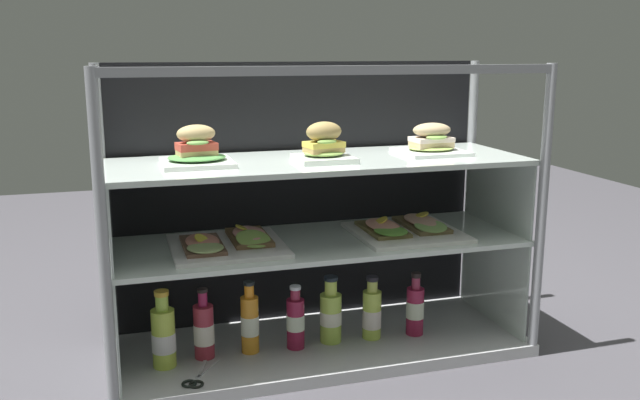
{
  "coord_description": "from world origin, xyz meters",
  "views": [
    {
      "loc": [
        -0.61,
        -2.01,
        0.97
      ],
      "look_at": [
        0.0,
        0.0,
        0.51
      ],
      "focal_mm": 38.49,
      "sensor_mm": 36.0,
      "label": 1
    }
  ],
  "objects_px": {
    "plated_roll_sandwich_far_left": "(322,146)",
    "juice_bottle_back_right": "(296,321)",
    "open_sandwich_tray_right_of_center": "(406,229)",
    "juice_bottle_front_left_end": "(204,331)",
    "juice_bottle_front_fourth": "(250,323)",
    "kitchen_scissors": "(196,380)",
    "juice_bottle_tucked_behind": "(415,309)",
    "plated_roll_sandwich_left_of_center": "(431,142)",
    "open_sandwich_tray_mid_left": "(228,243)",
    "juice_bottle_back_center": "(331,315)",
    "juice_bottle_front_middle": "(164,336)",
    "plated_roll_sandwich_center": "(197,152)",
    "juice_bottle_front_second": "(372,313)"
  },
  "relations": [
    {
      "from": "open_sandwich_tray_mid_left",
      "to": "open_sandwich_tray_right_of_center",
      "type": "distance_m",
      "value": 0.59
    },
    {
      "from": "plated_roll_sandwich_left_of_center",
      "to": "juice_bottle_back_right",
      "type": "relative_size",
      "value": 1.01
    },
    {
      "from": "plated_roll_sandwich_center",
      "to": "juice_bottle_front_middle",
      "type": "bearing_deg",
      "value": -161.89
    },
    {
      "from": "open_sandwich_tray_mid_left",
      "to": "open_sandwich_tray_right_of_center",
      "type": "relative_size",
      "value": 1.0
    },
    {
      "from": "juice_bottle_back_right",
      "to": "juice_bottle_front_fourth",
      "type": "bearing_deg",
      "value": 175.26
    },
    {
      "from": "plated_roll_sandwich_center",
      "to": "juice_bottle_front_left_end",
      "type": "bearing_deg",
      "value": -95.31
    },
    {
      "from": "juice_bottle_front_middle",
      "to": "juice_bottle_back_right",
      "type": "bearing_deg",
      "value": 1.78
    },
    {
      "from": "open_sandwich_tray_mid_left",
      "to": "juice_bottle_front_middle",
      "type": "distance_m",
      "value": 0.34
    },
    {
      "from": "plated_roll_sandwich_center",
      "to": "juice_bottle_front_second",
      "type": "relative_size",
      "value": 0.97
    },
    {
      "from": "plated_roll_sandwich_center",
      "to": "juice_bottle_front_second",
      "type": "xyz_separation_m",
      "value": [
        0.55,
        -0.03,
        -0.56
      ]
    },
    {
      "from": "juice_bottle_front_fourth",
      "to": "kitchen_scissors",
      "type": "distance_m",
      "value": 0.26
    },
    {
      "from": "plated_roll_sandwich_center",
      "to": "juice_bottle_front_left_end",
      "type": "distance_m",
      "value": 0.55
    },
    {
      "from": "juice_bottle_front_middle",
      "to": "juice_bottle_back_right",
      "type": "xyz_separation_m",
      "value": [
        0.41,
        0.01,
        -0.01
      ]
    },
    {
      "from": "juice_bottle_front_second",
      "to": "kitchen_scissors",
      "type": "bearing_deg",
      "value": -166.82
    },
    {
      "from": "juice_bottle_tucked_behind",
      "to": "juice_bottle_back_center",
      "type": "bearing_deg",
      "value": 175.1
    },
    {
      "from": "juice_bottle_back_right",
      "to": "juice_bottle_back_center",
      "type": "bearing_deg",
      "value": 6.52
    },
    {
      "from": "plated_roll_sandwich_left_of_center",
      "to": "juice_bottle_back_right",
      "type": "bearing_deg",
      "value": -175.35
    },
    {
      "from": "juice_bottle_back_center",
      "to": "juice_bottle_front_second",
      "type": "distance_m",
      "value": 0.14
    },
    {
      "from": "plated_roll_sandwich_far_left",
      "to": "juice_bottle_front_fourth",
      "type": "distance_m",
      "value": 0.6
    },
    {
      "from": "open_sandwich_tray_mid_left",
      "to": "plated_roll_sandwich_far_left",
      "type": "bearing_deg",
      "value": -5.97
    },
    {
      "from": "juice_bottle_front_fourth",
      "to": "juice_bottle_tucked_behind",
      "type": "bearing_deg",
      "value": -2.35
    },
    {
      "from": "open_sandwich_tray_mid_left",
      "to": "kitchen_scissors",
      "type": "height_order",
      "value": "open_sandwich_tray_mid_left"
    },
    {
      "from": "juice_bottle_front_fourth",
      "to": "juice_bottle_tucked_behind",
      "type": "relative_size",
      "value": 1.09
    },
    {
      "from": "juice_bottle_front_middle",
      "to": "kitchen_scissors",
      "type": "xyz_separation_m",
      "value": [
        0.08,
        -0.12,
        -0.09
      ]
    },
    {
      "from": "open_sandwich_tray_mid_left",
      "to": "open_sandwich_tray_right_of_center",
      "type": "height_order",
      "value": "open_sandwich_tray_right_of_center"
    },
    {
      "from": "juice_bottle_back_center",
      "to": "juice_bottle_front_fourth",
      "type": "bearing_deg",
      "value": -179.59
    },
    {
      "from": "juice_bottle_front_middle",
      "to": "juice_bottle_front_second",
      "type": "bearing_deg",
      "value": 1.27
    },
    {
      "from": "juice_bottle_front_fourth",
      "to": "kitchen_scissors",
      "type": "height_order",
      "value": "juice_bottle_front_fourth"
    },
    {
      "from": "juice_bottle_front_fourth",
      "to": "juice_bottle_front_second",
      "type": "height_order",
      "value": "juice_bottle_front_fourth"
    },
    {
      "from": "open_sandwich_tray_right_of_center",
      "to": "juice_bottle_front_left_end",
      "type": "height_order",
      "value": "open_sandwich_tray_right_of_center"
    },
    {
      "from": "juice_bottle_front_fourth",
      "to": "kitchen_scissors",
      "type": "xyz_separation_m",
      "value": [
        -0.19,
        -0.15,
        -0.09
      ]
    },
    {
      "from": "plated_roll_sandwich_left_of_center",
      "to": "kitchen_scissors",
      "type": "distance_m",
      "value": 1.04
    },
    {
      "from": "plated_roll_sandwich_left_of_center",
      "to": "juice_bottle_front_middle",
      "type": "bearing_deg",
      "value": -176.69
    },
    {
      "from": "open_sandwich_tray_right_of_center",
      "to": "juice_bottle_front_left_end",
      "type": "distance_m",
      "value": 0.72
    },
    {
      "from": "plated_roll_sandwich_center",
      "to": "open_sandwich_tray_right_of_center",
      "type": "bearing_deg",
      "value": -0.9
    },
    {
      "from": "juice_bottle_front_fourth",
      "to": "juice_bottle_back_right",
      "type": "distance_m",
      "value": 0.15
    },
    {
      "from": "juice_bottle_front_fourth",
      "to": "plated_roll_sandwich_far_left",
      "type": "bearing_deg",
      "value": -5.46
    },
    {
      "from": "kitchen_scissors",
      "to": "open_sandwich_tray_mid_left",
      "type": "bearing_deg",
      "value": 50.91
    },
    {
      "from": "juice_bottle_front_middle",
      "to": "juice_bottle_front_left_end",
      "type": "bearing_deg",
      "value": 12.16
    },
    {
      "from": "open_sandwich_tray_right_of_center",
      "to": "juice_bottle_front_fourth",
      "type": "relative_size",
      "value": 1.46
    },
    {
      "from": "kitchen_scissors",
      "to": "plated_roll_sandwich_left_of_center",
      "type": "bearing_deg",
      "value": 12.28
    },
    {
      "from": "kitchen_scissors",
      "to": "plated_roll_sandwich_far_left",
      "type": "bearing_deg",
      "value": 16.84
    },
    {
      "from": "plated_roll_sandwich_center",
      "to": "juice_bottle_back_center",
      "type": "relative_size",
      "value": 0.93
    },
    {
      "from": "plated_roll_sandwich_center",
      "to": "juice_bottle_tucked_behind",
      "type": "bearing_deg",
      "value": -3.17
    },
    {
      "from": "juice_bottle_front_left_end",
      "to": "plated_roll_sandwich_left_of_center",
      "type": "bearing_deg",
      "value": 1.86
    },
    {
      "from": "plated_roll_sandwich_far_left",
      "to": "juice_bottle_back_center",
      "type": "distance_m",
      "value": 0.56
    },
    {
      "from": "juice_bottle_back_right",
      "to": "juice_bottle_front_second",
      "type": "xyz_separation_m",
      "value": [
        0.26,
        0.0,
        -0.0
      ]
    },
    {
      "from": "juice_bottle_front_left_end",
      "to": "kitchen_scissors",
      "type": "height_order",
      "value": "juice_bottle_front_left_end"
    },
    {
      "from": "plated_roll_sandwich_far_left",
      "to": "juice_bottle_back_center",
      "type": "relative_size",
      "value": 0.77
    },
    {
      "from": "plated_roll_sandwich_far_left",
      "to": "juice_bottle_back_right",
      "type": "bearing_deg",
      "value": 173.34
    }
  ]
}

